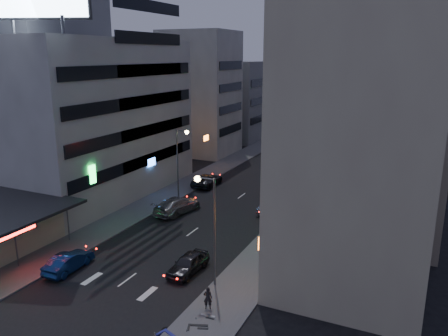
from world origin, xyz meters
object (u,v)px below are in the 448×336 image
Objects in this scene: person at (208,298)px; scooter_black_b at (209,317)px; parked_car_right_far at (305,178)px; parked_car_right_mid at (274,205)px; scooter_blue at (180,329)px; road_car_blue at (69,262)px; parked_car_right_near at (188,264)px; scooter_silver_b at (216,309)px; road_car_silver at (177,205)px; parked_car_left at (207,180)px.

person is 0.84× the size of scooter_black_b.
parked_car_right_mid is at bearing -87.03° from parked_car_right_far.
scooter_blue is at bearing 65.42° from person.
parked_car_right_far is 32.79m from road_car_blue.
parked_car_right_near is 2.63× the size of scooter_silver_b.
road_car_blue is 2.67× the size of scooter_silver_b.
scooter_silver_b is (13.11, -0.87, -0.10)m from road_car_blue.
parked_car_right_near is 0.88× the size of parked_car_right_mid.
scooter_black_b is (2.71, -32.98, 0.05)m from parked_car_right_far.
person is (1.86, -31.42, 0.26)m from parked_car_right_far.
person is 1.04m from scooter_silver_b.
person is (11.21, -14.86, 0.04)m from road_car_silver.
scooter_silver_b is (0.85, -0.54, -0.28)m from person.
scooter_black_b is (12.07, -16.42, -0.17)m from road_car_silver.
parked_car_left reaches higher than scooter_silver_b.
road_car_silver reaches higher than scooter_blue.
parked_car_right_mid is at bearing -13.10° from scooter_black_b.
parked_car_right_far is at bearing -151.70° from parked_car_left.
parked_car_right_far is 0.74× the size of road_car_silver.
parked_car_left reaches higher than scooter_blue.
road_car_blue is (0.60, -24.66, -0.03)m from parked_car_left.
scooter_silver_b is at bearing -20.64° from scooter_black_b.
person reaches higher than road_car_blue.
parked_car_left is 3.29× the size of scooter_silver_b.
scooter_blue reaches higher than parked_car_right_far.
scooter_silver_b is at bearing -75.00° from parked_car_right_mid.
parked_car_left is 2.70× the size of scooter_blue.
person is (12.87, -24.99, 0.15)m from parked_car_left.
parked_car_right_near reaches higher than scooter_silver_b.
parked_car_right_near is 2.77× the size of person.
scooter_black_b is at bearing -75.38° from parked_car_right_mid.
parked_car_right_mid is 1.11× the size of parked_car_right_far.
road_car_silver reaches higher than parked_car_left.
parked_car_left is 10.27m from road_car_silver.
scooter_blue is (1.79, -34.90, 0.09)m from parked_car_right_far.
scooter_black_b is 1.02m from scooter_silver_b.
scooter_blue is at bearing 155.42° from scooter_silver_b.
scooter_blue is (2.02, -22.90, -0.08)m from parked_car_right_mid.
parked_car_right_near is 2.17× the size of scooter_blue.
parked_car_right_mid is 1.12× the size of road_car_blue.
parked_car_right_near is 5.40m from person.
parked_car_right_near is 27.55m from parked_car_right_far.
person reaches higher than parked_car_left.
parked_car_left reaches higher than road_car_blue.
parked_car_right_far reaches higher than scooter_black_b.
parked_car_left is 29.89m from scooter_black_b.
parked_car_right_mid is at bearing -143.57° from road_car_silver.
parked_car_right_far is (11.01, 6.43, -0.11)m from parked_car_left.
scooter_blue reaches higher than scooter_black_b.
parked_car_right_far is at bearing -16.37° from scooter_black_b.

